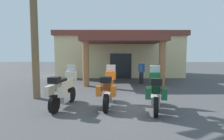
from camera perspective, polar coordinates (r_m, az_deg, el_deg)
ground_plane at (r=7.36m, az=4.07°, el=-11.41°), size 80.00×80.00×0.00m
motel_building at (r=18.02m, az=2.30°, el=5.06°), size 11.80×9.98×4.06m
motorcycle_cream at (r=7.39m, az=-14.96°, el=-5.93°), size 0.81×2.21×1.61m
motorcycle_orange at (r=7.26m, az=-1.10°, el=-5.96°), size 0.73×2.21×1.61m
motorcycle_green at (r=6.99m, az=13.35°, el=-6.52°), size 0.85×2.20×1.61m
pedestrian at (r=12.79m, az=9.15°, el=-0.08°), size 0.41×0.39×1.65m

